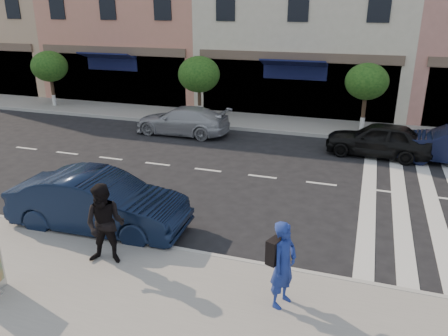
% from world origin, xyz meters
% --- Properties ---
extents(ground, '(120.00, 120.00, 0.00)m').
position_xyz_m(ground, '(0.00, 0.00, 0.00)').
color(ground, black).
rests_on(ground, ground).
extents(sidewalk_near, '(60.00, 4.50, 0.15)m').
position_xyz_m(sidewalk_near, '(0.00, -3.75, 0.07)').
color(sidewalk_near, gray).
rests_on(sidewalk_near, ground).
extents(sidewalk_far, '(60.00, 3.00, 0.15)m').
position_xyz_m(sidewalk_far, '(0.00, 11.00, 0.07)').
color(sidewalk_far, gray).
rests_on(sidewalk_far, ground).
extents(building_centre, '(11.00, 9.00, 11.00)m').
position_xyz_m(building_centre, '(-0.50, 17.00, 5.50)').
color(building_centre, beige).
rests_on(building_centre, ground).
extents(street_tree_wa, '(2.00, 2.00, 3.05)m').
position_xyz_m(street_tree_wa, '(-14.00, 10.80, 2.33)').
color(street_tree_wa, '#473323').
rests_on(street_tree_wa, sidewalk_far).
extents(street_tree_wb, '(2.10, 2.10, 3.06)m').
position_xyz_m(street_tree_wb, '(-5.00, 10.80, 2.31)').
color(street_tree_wb, '#473323').
rests_on(street_tree_wb, sidewalk_far).
extents(street_tree_c, '(1.90, 1.90, 3.04)m').
position_xyz_m(street_tree_c, '(3.00, 10.80, 2.36)').
color(street_tree_c, '#473323').
rests_on(street_tree_c, sidewalk_far).
extents(photographer, '(0.61, 0.74, 1.73)m').
position_xyz_m(photographer, '(2.03, -2.72, 1.01)').
color(photographer, navy).
rests_on(photographer, sidewalk_near).
extents(walker, '(1.02, 0.87, 1.84)m').
position_xyz_m(walker, '(-1.92, -2.50, 1.07)').
color(walker, black).
rests_on(walker, sidewalk_near).
extents(car_near_mid, '(4.70, 1.84, 1.52)m').
position_xyz_m(car_near_mid, '(-3.11, -1.00, 0.76)').
color(car_near_mid, black).
rests_on(car_near_mid, ground).
extents(car_far_left, '(4.34, 1.80, 1.26)m').
position_xyz_m(car_far_left, '(-4.76, 8.05, 0.63)').
color(car_far_left, '#A5A6AB').
rests_on(car_far_left, ground).
extents(car_far_mid, '(4.06, 1.91, 1.34)m').
position_xyz_m(car_far_mid, '(3.70, 7.60, 0.67)').
color(car_far_mid, black).
rests_on(car_far_mid, ground).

